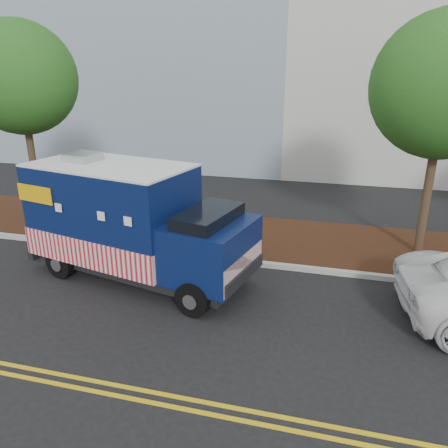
# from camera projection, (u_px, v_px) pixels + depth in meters

# --- Properties ---
(ground) EXTENTS (120.00, 120.00, 0.00)m
(ground) POSITION_uv_depth(u_px,v_px,m) (155.00, 276.00, 12.56)
(ground) COLOR black
(ground) RESTS_ON ground
(curb) EXTENTS (120.00, 0.18, 0.15)m
(curb) POSITION_uv_depth(u_px,v_px,m) (173.00, 254.00, 13.81)
(curb) COLOR #9E9E99
(curb) RESTS_ON ground
(mulch_strip) EXTENTS (120.00, 4.00, 0.15)m
(mulch_strip) POSITION_uv_depth(u_px,v_px,m) (194.00, 231.00, 15.72)
(mulch_strip) COLOR black
(mulch_strip) RESTS_ON ground
(centerline_near) EXTENTS (120.00, 0.10, 0.01)m
(centerline_near) POSITION_uv_depth(u_px,v_px,m) (65.00, 375.00, 8.51)
(centerline_near) COLOR gold
(centerline_near) RESTS_ON ground
(centerline_far) EXTENTS (120.00, 0.10, 0.01)m
(centerline_far) POSITION_uv_depth(u_px,v_px,m) (57.00, 384.00, 8.29)
(centerline_far) COLOR gold
(centerline_far) RESTS_ON ground
(tree_a) EXTENTS (3.86, 3.86, 7.22)m
(tree_a) POSITION_uv_depth(u_px,v_px,m) (20.00, 78.00, 15.05)
(tree_a) COLOR #38281C
(tree_a) RESTS_ON ground
(tree_c) EXTENTS (4.08, 4.08, 7.21)m
(tree_c) POSITION_uv_depth(u_px,v_px,m) (445.00, 86.00, 12.10)
(tree_c) COLOR #38281C
(tree_c) RESTS_ON ground
(sign_post) EXTENTS (0.06, 0.06, 2.40)m
(sign_post) POSITION_uv_depth(u_px,v_px,m) (50.00, 207.00, 14.70)
(sign_post) COLOR #473828
(sign_post) RESTS_ON ground
(food_truck) EXTENTS (6.81, 3.71, 3.41)m
(food_truck) POSITION_uv_depth(u_px,v_px,m) (130.00, 224.00, 12.11)
(food_truck) COLOR black
(food_truck) RESTS_ON ground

